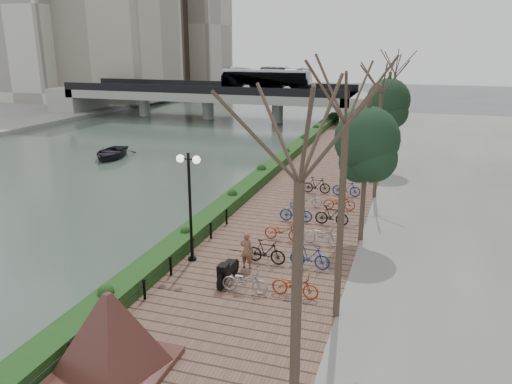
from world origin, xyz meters
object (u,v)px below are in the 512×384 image
at_px(lamppost, 189,184).
at_px(boat, 111,152).
at_px(granite_monument, 111,333).
at_px(pedestrian, 247,250).
at_px(motorcycle, 228,269).

relative_size(lamppost, boat, 1.00).
relative_size(granite_monument, pedestrian, 2.90).
xyz_separation_m(granite_monument, lamppost, (-1.08, 7.40, 2.10)).
relative_size(granite_monument, motorcycle, 2.65).
relative_size(lamppost, motorcycle, 2.74).
distance_m(pedestrian, boat, 24.95).
height_order(granite_monument, pedestrian, granite_monument).
distance_m(granite_monument, motorcycle, 6.13).
distance_m(granite_monument, lamppost, 7.77).
bearing_deg(boat, granite_monument, -66.90).
height_order(granite_monument, boat, granite_monument).
bearing_deg(granite_monument, boat, 123.73).
bearing_deg(motorcycle, granite_monument, -98.31).
relative_size(lamppost, pedestrian, 3.00).
distance_m(granite_monument, boat, 29.80).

